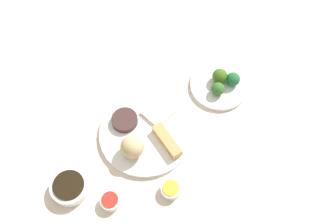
% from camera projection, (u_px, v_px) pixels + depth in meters
% --- Properties ---
extents(tabletop, '(2.20, 2.20, 0.02)m').
position_uv_depth(tabletop, '(142.00, 130.00, 1.23)').
color(tabletop, beige).
rests_on(tabletop, ground).
extents(main_plate, '(0.29, 0.29, 0.02)m').
position_uv_depth(main_plate, '(146.00, 133.00, 1.20)').
color(main_plate, white).
rests_on(main_plate, tabletop).
extents(rice_scoop, '(0.07, 0.07, 0.07)m').
position_uv_depth(rice_scoop, '(132.00, 147.00, 1.13)').
color(rice_scoop, tan).
rests_on(rice_scoop, main_plate).
extents(spring_roll, '(0.10, 0.11, 0.03)m').
position_uv_depth(spring_roll, '(167.00, 141.00, 1.16)').
color(spring_roll, tan).
rests_on(spring_roll, main_plate).
extents(crab_rangoon_wonton, '(0.11, 0.11, 0.01)m').
position_uv_depth(crab_rangoon_wonton, '(158.00, 112.00, 1.22)').
color(crab_rangoon_wonton, beige).
rests_on(crab_rangoon_wonton, main_plate).
extents(stir_fry_heap, '(0.08, 0.08, 0.02)m').
position_uv_depth(stir_fry_heap, '(125.00, 120.00, 1.20)').
color(stir_fry_heap, '#3F2626').
rests_on(stir_fry_heap, main_plate).
extents(broccoli_plate, '(0.19, 0.19, 0.01)m').
position_uv_depth(broccoli_plate, '(219.00, 85.00, 1.28)').
color(broccoli_plate, white).
rests_on(broccoli_plate, tabletop).
extents(broccoli_floret_0, '(0.05, 0.05, 0.05)m').
position_uv_depth(broccoli_floret_0, '(233.00, 79.00, 1.26)').
color(broccoli_floret_0, '#1F6633').
rests_on(broccoli_floret_0, broccoli_plate).
extents(broccoli_floret_1, '(0.05, 0.05, 0.05)m').
position_uv_depth(broccoli_floret_1, '(220.00, 76.00, 1.26)').
color(broccoli_floret_1, '#3B651C').
rests_on(broccoli_floret_1, broccoli_plate).
extents(broccoli_floret_2, '(0.04, 0.04, 0.04)m').
position_uv_depth(broccoli_floret_2, '(218.00, 89.00, 1.24)').
color(broccoli_floret_2, '#336629').
rests_on(broccoli_floret_2, broccoli_plate).
extents(soy_sauce_bowl, '(0.11, 0.11, 0.03)m').
position_uv_depth(soy_sauce_bowl, '(70.00, 187.00, 1.11)').
color(soy_sauce_bowl, white).
rests_on(soy_sauce_bowl, tabletop).
extents(soy_sauce_bowl_liquid, '(0.09, 0.09, 0.00)m').
position_uv_depth(soy_sauce_bowl_liquid, '(68.00, 185.00, 1.09)').
color(soy_sauce_bowl_liquid, black).
rests_on(soy_sauce_bowl_liquid, soy_sauce_bowl).
extents(sauce_ramekin_hot_mustard, '(0.06, 0.06, 0.03)m').
position_uv_depth(sauce_ramekin_hot_mustard, '(171.00, 189.00, 1.11)').
color(sauce_ramekin_hot_mustard, white).
rests_on(sauce_ramekin_hot_mustard, tabletop).
extents(sauce_ramekin_hot_mustard_liquid, '(0.05, 0.05, 0.00)m').
position_uv_depth(sauce_ramekin_hot_mustard_liquid, '(171.00, 188.00, 1.10)').
color(sauce_ramekin_hot_mustard_liquid, yellow).
rests_on(sauce_ramekin_hot_mustard_liquid, sauce_ramekin_hot_mustard).
extents(sauce_ramekin_sweet_and_sour, '(0.06, 0.06, 0.03)m').
position_uv_depth(sauce_ramekin_sweet_and_sour, '(110.00, 201.00, 1.10)').
color(sauce_ramekin_sweet_and_sour, white).
rests_on(sauce_ramekin_sweet_and_sour, tabletop).
extents(sauce_ramekin_sweet_and_sour_liquid, '(0.05, 0.05, 0.00)m').
position_uv_depth(sauce_ramekin_sweet_and_sour_liquid, '(109.00, 199.00, 1.08)').
color(sauce_ramekin_sweet_and_sour_liquid, red).
rests_on(sauce_ramekin_sweet_and_sour_liquid, sauce_ramekin_sweet_and_sour).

